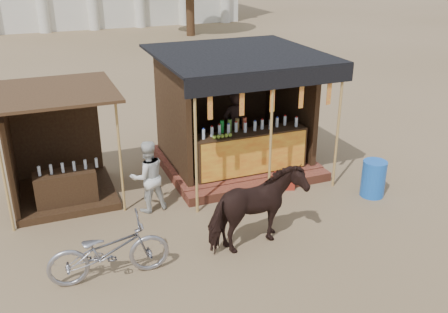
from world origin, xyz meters
name	(u,v)px	position (x,y,z in m)	size (l,w,h in m)	color
ground	(257,245)	(0.00, 0.00, 0.00)	(120.00, 120.00, 0.00)	#846B4C
main_stall	(236,126)	(1.00, 3.36, 1.02)	(3.60, 3.61, 2.78)	brown
secondary_stall	(53,161)	(-3.17, 3.24, 0.85)	(2.40, 2.40, 2.38)	#362613
cow	(257,210)	(-0.03, -0.02, 0.74)	(0.80, 1.75, 1.48)	black
motorbike	(109,250)	(-2.59, 0.03, 0.51)	(0.67, 1.93, 1.01)	gray
bystander	(148,176)	(-1.46, 2.00, 0.74)	(0.72, 0.56, 1.49)	silver
blue_barrel	(373,179)	(3.12, 0.85, 0.40)	(0.50, 0.50, 0.79)	blue
red_crate	(284,181)	(1.56, 1.90, 0.15)	(0.41, 0.37, 0.31)	maroon
cooler	(286,163)	(1.98, 2.60, 0.23)	(0.72, 0.56, 0.46)	#1A753E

